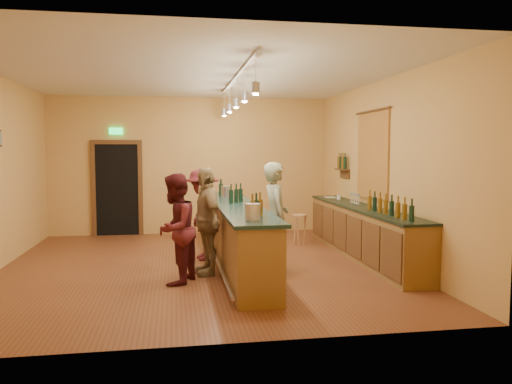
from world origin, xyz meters
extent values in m
plane|color=brown|center=(0.00, 0.00, 0.00)|extent=(7.00, 7.00, 0.00)
cube|color=silver|center=(0.00, 0.00, 3.20)|extent=(6.50, 7.00, 0.02)
cube|color=gold|center=(0.00, 3.50, 1.60)|extent=(6.50, 0.02, 3.20)
cube|color=gold|center=(0.00, -3.50, 1.60)|extent=(6.50, 0.02, 3.20)
cube|color=gold|center=(3.25, 0.00, 1.60)|extent=(0.02, 7.00, 3.20)
cube|color=black|center=(-1.70, 3.48, 1.05)|extent=(0.95, 0.06, 2.10)
cube|color=#532B19|center=(-2.22, 3.46, 1.05)|extent=(0.10, 0.08, 2.10)
cube|color=#532B19|center=(-1.18, 3.46, 1.05)|extent=(0.10, 0.08, 2.10)
cube|color=#532B19|center=(-1.70, 3.46, 2.15)|extent=(1.15, 0.08, 0.10)
cube|color=#19E54C|center=(-1.70, 3.45, 2.40)|extent=(0.30, 0.04, 0.15)
cube|color=#97341E|center=(3.23, 0.40, 1.85)|extent=(0.03, 1.40, 1.60)
cube|color=#532B19|center=(3.16, 1.90, 1.55)|extent=(0.16, 0.55, 0.03)
cube|color=#532B19|center=(3.23, 1.90, 1.45)|extent=(0.03, 0.55, 0.18)
cube|color=brown|center=(2.97, 0.20, 0.45)|extent=(0.55, 4.50, 0.90)
cube|color=black|center=(2.97, 0.20, 0.92)|extent=(0.60, 4.55, 0.04)
cylinder|color=silver|center=(2.97, 1.50, 0.99)|extent=(0.09, 0.09, 0.09)
cube|color=silver|center=(2.94, 2.00, 0.95)|extent=(0.22, 0.30, 0.01)
cube|color=brown|center=(0.64, 0.00, 0.50)|extent=(0.60, 5.00, 1.00)
cube|color=#17302C|center=(0.64, 0.00, 1.02)|extent=(0.70, 5.10, 0.05)
cylinder|color=silver|center=(0.28, 0.00, 0.15)|extent=(0.05, 5.00, 0.05)
cylinder|color=silver|center=(0.59, -2.10, 1.16)|extent=(0.20, 0.20, 0.22)
cylinder|color=silver|center=(0.59, 1.20, 1.16)|extent=(0.20, 0.20, 0.22)
cube|color=silver|center=(0.64, 0.00, 3.14)|extent=(0.06, 4.60, 0.05)
cylinder|color=silver|center=(0.64, -2.00, 2.95)|extent=(0.01, 0.01, 0.35)
cylinder|color=#A5A5AD|center=(0.64, -2.00, 2.75)|extent=(0.11, 0.11, 0.14)
cylinder|color=#FFEABF|center=(0.64, -2.00, 2.67)|extent=(0.08, 0.08, 0.02)
cylinder|color=silver|center=(0.64, -1.00, 2.95)|extent=(0.01, 0.01, 0.35)
cylinder|color=#A5A5AD|center=(0.64, -1.00, 2.75)|extent=(0.11, 0.11, 0.14)
cylinder|color=#FFEABF|center=(0.64, -1.00, 2.67)|extent=(0.08, 0.08, 0.02)
cylinder|color=silver|center=(0.64, 0.00, 2.95)|extent=(0.01, 0.01, 0.35)
cylinder|color=#A5A5AD|center=(0.64, 0.00, 2.75)|extent=(0.11, 0.11, 0.14)
cylinder|color=#FFEABF|center=(0.64, 0.00, 2.67)|extent=(0.08, 0.08, 0.02)
cylinder|color=silver|center=(0.64, 1.00, 2.95)|extent=(0.01, 0.01, 0.35)
cylinder|color=#A5A5AD|center=(0.64, 1.00, 2.75)|extent=(0.11, 0.11, 0.14)
cylinder|color=#FFEABF|center=(0.64, 1.00, 2.67)|extent=(0.08, 0.08, 0.02)
cylinder|color=silver|center=(0.64, 2.00, 2.95)|extent=(0.01, 0.01, 0.35)
cylinder|color=#A5A5AD|center=(0.64, 2.00, 2.75)|extent=(0.11, 0.11, 0.14)
cylinder|color=#FFEABF|center=(0.64, 2.00, 2.67)|extent=(0.08, 0.08, 0.02)
imported|color=gray|center=(1.19, -0.61, 0.88)|extent=(0.43, 0.65, 1.77)
imported|color=#59191E|center=(-0.40, -1.08, 0.81)|extent=(0.88, 0.97, 1.62)
imported|color=#997A51|center=(0.09, -0.58, 0.85)|extent=(0.62, 1.06, 1.69)
imported|color=#59191E|center=(0.09, 0.53, 0.82)|extent=(0.74, 1.13, 1.64)
cylinder|color=#A5774A|center=(2.14, 1.56, 0.62)|extent=(0.31, 0.31, 0.04)
cylinder|color=#A5774A|center=(2.26, 1.56, 0.30)|extent=(0.04, 0.04, 0.60)
cylinder|color=#A5774A|center=(2.08, 1.66, 0.30)|extent=(0.04, 0.04, 0.60)
cylinder|color=#A5774A|center=(2.08, 1.46, 0.30)|extent=(0.04, 0.04, 0.60)
camera|label=1|loc=(-0.41, -8.37, 1.93)|focal=35.00mm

